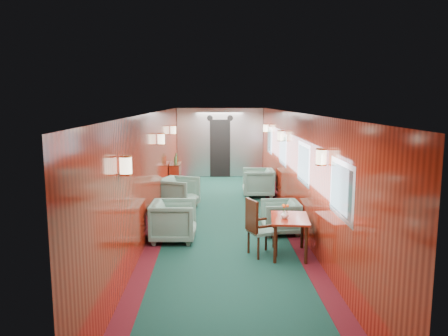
# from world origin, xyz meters

# --- Properties ---
(room) EXTENTS (12.00, 12.10, 2.40)m
(room) POSITION_xyz_m (0.00, 0.00, 1.63)
(room) COLOR #0E3429
(room) RESTS_ON ground
(bulkhead) EXTENTS (2.98, 0.17, 2.39)m
(bulkhead) POSITION_xyz_m (0.00, 5.91, 1.18)
(bulkhead) COLOR #B5B7BC
(bulkhead) RESTS_ON ground
(windows_right) EXTENTS (0.02, 8.60, 0.80)m
(windows_right) POSITION_xyz_m (1.49, 0.25, 1.45)
(windows_right) COLOR silver
(windows_right) RESTS_ON ground
(wall_sconces) EXTENTS (2.97, 7.97, 0.25)m
(wall_sconces) POSITION_xyz_m (0.00, 0.57, 1.79)
(wall_sconces) COLOR #FCF0C4
(wall_sconces) RESTS_ON ground
(dining_table) EXTENTS (0.73, 0.97, 0.67)m
(dining_table) POSITION_xyz_m (1.06, -2.04, 0.57)
(dining_table) COLOR maroon
(dining_table) RESTS_ON ground
(side_chair) EXTENTS (0.57, 0.59, 1.00)m
(side_chair) POSITION_xyz_m (0.51, -2.04, 0.54)
(side_chair) COLOR #204C44
(side_chair) RESTS_ON ground
(credenza) EXTENTS (0.30, 0.96, 1.13)m
(credenza) POSITION_xyz_m (-1.34, 3.30, 0.44)
(credenza) COLOR maroon
(credenza) RESTS_ON ground
(flower_vase) EXTENTS (0.16, 0.16, 0.14)m
(flower_vase) POSITION_xyz_m (0.96, -2.10, 0.74)
(flower_vase) COLOR beige
(flower_vase) RESTS_ON dining_table
(armchair_left_near) EXTENTS (0.86, 0.84, 0.77)m
(armchair_left_near) POSITION_xyz_m (-1.00, -1.18, 0.38)
(armchair_left_near) COLOR #204C44
(armchair_left_near) RESTS_ON ground
(armchair_left_far) EXTENTS (1.10, 1.09, 0.78)m
(armchair_left_far) POSITION_xyz_m (-1.10, 1.31, 0.39)
(armchair_left_far) COLOR #204C44
(armchair_left_far) RESTS_ON ground
(armchair_right_near) EXTENTS (0.76, 0.74, 0.67)m
(armchair_right_near) POSITION_xyz_m (1.10, -0.78, 0.33)
(armchair_right_near) COLOR #204C44
(armchair_right_near) RESTS_ON ground
(armchair_right_far) EXTENTS (0.88, 0.86, 0.78)m
(armchair_right_far) POSITION_xyz_m (1.00, 2.66, 0.39)
(armchair_right_far) COLOR #204C44
(armchair_right_far) RESTS_ON ground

